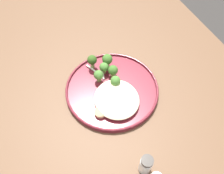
% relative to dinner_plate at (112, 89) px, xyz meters
% --- Properties ---
extents(ground, '(6.00, 6.00, 0.00)m').
position_rel_dinner_plate_xyz_m(ground, '(0.06, 0.04, -0.75)').
color(ground, '#2D2B28').
extents(wooden_dining_table, '(1.40, 1.00, 0.74)m').
position_rel_dinner_plate_xyz_m(wooden_dining_table, '(0.06, 0.04, -0.09)').
color(wooden_dining_table, brown).
rests_on(wooden_dining_table, ground).
extents(dinner_plate, '(0.29, 0.29, 0.02)m').
position_rel_dinner_plate_xyz_m(dinner_plate, '(0.00, 0.00, 0.00)').
color(dinner_plate, maroon).
rests_on(dinner_plate, wooden_dining_table).
extents(noodle_bed, '(0.14, 0.13, 0.02)m').
position_rel_dinner_plate_xyz_m(noodle_bed, '(-0.05, 0.01, 0.01)').
color(noodle_bed, beige).
rests_on(noodle_bed, dinner_plate).
extents(seared_scallop_rear_pale, '(0.02, 0.02, 0.01)m').
position_rel_dinner_plate_xyz_m(seared_scallop_rear_pale, '(-0.07, -0.01, 0.01)').
color(seared_scallop_rear_pale, '#DBB77A').
rests_on(seared_scallop_rear_pale, dinner_plate).
extents(seared_scallop_on_noodles, '(0.03, 0.03, 0.02)m').
position_rel_dinner_plate_xyz_m(seared_scallop_on_noodles, '(-0.06, -0.04, 0.01)').
color(seared_scallop_on_noodles, beige).
rests_on(seared_scallop_on_noodles, dinner_plate).
extents(seared_scallop_tiny_bay, '(0.03, 0.03, 0.02)m').
position_rel_dinner_plate_xyz_m(seared_scallop_tiny_bay, '(0.01, -0.01, 0.01)').
color(seared_scallop_tiny_bay, beige).
rests_on(seared_scallop_tiny_bay, dinner_plate).
extents(seared_scallop_large_seared, '(0.02, 0.02, 0.02)m').
position_rel_dinner_plate_xyz_m(seared_scallop_large_seared, '(-0.04, -0.00, 0.01)').
color(seared_scallop_large_seared, beige).
rests_on(seared_scallop_large_seared, dinner_plate).
extents(seared_scallop_right_edge, '(0.04, 0.04, 0.01)m').
position_rel_dinner_plate_xyz_m(seared_scallop_right_edge, '(-0.07, 0.07, 0.01)').
color(seared_scallop_right_edge, '#E5C689').
rests_on(seared_scallop_right_edge, dinner_plate).
extents(seared_scallop_half_hidden, '(0.03, 0.03, 0.02)m').
position_rel_dinner_plate_xyz_m(seared_scallop_half_hidden, '(-0.03, 0.04, 0.01)').
color(seared_scallop_half_hidden, '#E5C689').
rests_on(seared_scallop_half_hidden, dinner_plate).
extents(broccoli_floret_front_edge, '(0.03, 0.03, 0.04)m').
position_rel_dinner_plate_xyz_m(broccoli_floret_front_edge, '(0.05, -0.02, 0.03)').
color(broccoli_floret_front_edge, '#89A356').
rests_on(broccoli_floret_front_edge, dinner_plate).
extents(broccoli_floret_center_pile, '(0.03, 0.03, 0.05)m').
position_rel_dinner_plate_xyz_m(broccoli_floret_center_pile, '(0.11, 0.02, 0.04)').
color(broccoli_floret_center_pile, '#89A356').
rests_on(broccoli_floret_center_pile, dinner_plate).
extents(broccoli_floret_rear_charred, '(0.03, 0.03, 0.04)m').
position_rel_dinner_plate_xyz_m(broccoli_floret_rear_charred, '(0.01, -0.01, 0.03)').
color(broccoli_floret_rear_charred, '#89A356').
rests_on(broccoli_floret_rear_charred, dinner_plate).
extents(broccoli_floret_right_tilted, '(0.03, 0.03, 0.04)m').
position_rel_dinner_plate_xyz_m(broccoli_floret_right_tilted, '(0.07, -0.00, 0.03)').
color(broccoli_floret_right_tilted, '#7A994C').
rests_on(broccoli_floret_right_tilted, dinner_plate).
extents(broccoli_floret_split_head, '(0.03, 0.03, 0.05)m').
position_rel_dinner_plate_xyz_m(broccoli_floret_split_head, '(0.05, 0.03, 0.03)').
color(broccoli_floret_split_head, '#7A994C').
rests_on(broccoli_floret_split_head, dinner_plate).
extents(broccoli_floret_near_rim, '(0.03, 0.03, 0.05)m').
position_rel_dinner_plate_xyz_m(broccoli_floret_near_rim, '(0.09, -0.02, 0.04)').
color(broccoli_floret_near_rim, '#7A994C').
rests_on(broccoli_floret_near_rim, dinner_plate).
extents(onion_sliver_pale_crescent, '(0.05, 0.03, 0.00)m').
position_rel_dinner_plate_xyz_m(onion_sliver_pale_crescent, '(0.10, 0.03, 0.01)').
color(onion_sliver_pale_crescent, silver).
rests_on(onion_sliver_pale_crescent, dinner_plate).
extents(onion_sliver_long_sliver, '(0.04, 0.02, 0.00)m').
position_rel_dinner_plate_xyz_m(onion_sliver_long_sliver, '(0.06, 0.00, 0.01)').
color(onion_sliver_long_sliver, silver).
rests_on(onion_sliver_long_sliver, dinner_plate).
extents(pepper_shaker, '(0.03, 0.03, 0.07)m').
position_rel_dinner_plate_xyz_m(pepper_shaker, '(-0.25, 0.02, 0.02)').
color(pepper_shaker, white).
rests_on(pepper_shaker, wooden_dining_table).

